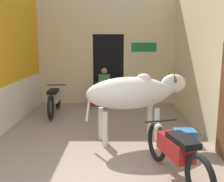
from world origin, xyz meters
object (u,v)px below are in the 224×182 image
cow (134,93)px  motorcycle_far (54,99)px  motorcycle_near (175,151)px  plastic_stool (92,98)px  shopkeeper_seated (104,87)px  crate (185,136)px

cow → motorcycle_far: 3.05m
cow → motorcycle_near: (0.52, -1.64, -0.59)m
plastic_stool → motorcycle_near: bearing=-69.9°
motorcycle_far → motorcycle_near: bearing=-53.8°
motorcycle_far → plastic_stool: motorcycle_far is taller
motorcycle_far → cow: bearing=-43.3°
motorcycle_near → shopkeeper_seated: (-1.28, 4.56, 0.22)m
shopkeeper_seated → motorcycle_far: bearing=-148.5°
motorcycle_far → crate: 3.94m
motorcycle_near → motorcycle_far: bearing=126.2°
crate → motorcycle_near: bearing=-110.0°
motorcycle_near → plastic_stool: (-1.72, 4.69, -0.20)m
motorcycle_far → shopkeeper_seated: (1.42, 0.87, 0.22)m
cow → motorcycle_near: 1.82m
motorcycle_near → plastic_stool: size_ratio=4.12×
plastic_stool → crate: 3.93m
cow → shopkeeper_seated: 3.05m
motorcycle_far → shopkeeper_seated: 1.68m
motorcycle_far → crate: motorcycle_far is taller
motorcycle_far → crate: size_ratio=4.45×
motorcycle_near → plastic_stool: 5.00m
plastic_stool → crate: bearing=-55.0°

